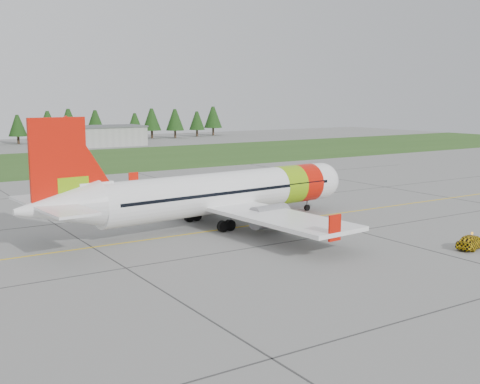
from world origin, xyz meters
TOP-DOWN VIEW (x-y plane):
  - ground at (0.00, 0.00)m, footprint 320.00×320.00m
  - aircraft at (-0.34, 10.30)m, footprint 38.97×36.02m
  - follow_me_car at (13.67, -10.98)m, footprint 1.65×1.83m
  - grass_strip at (0.00, 82.00)m, footprint 320.00×50.00m
  - taxi_guideline at (0.00, 8.00)m, footprint 120.00×0.25m
  - hangar_east at (25.00, 118.00)m, footprint 24.00×12.00m

SIDE VIEW (x-z plane):
  - ground at x=0.00m, z-range 0.00..0.00m
  - taxi_guideline at x=0.00m, z-range 0.00..0.02m
  - grass_strip at x=0.00m, z-range 0.00..0.03m
  - follow_me_car at x=13.67m, z-range 0.00..3.90m
  - hangar_east at x=25.00m, z-range 0.00..5.20m
  - aircraft at x=-0.34m, z-range -2.50..9.31m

